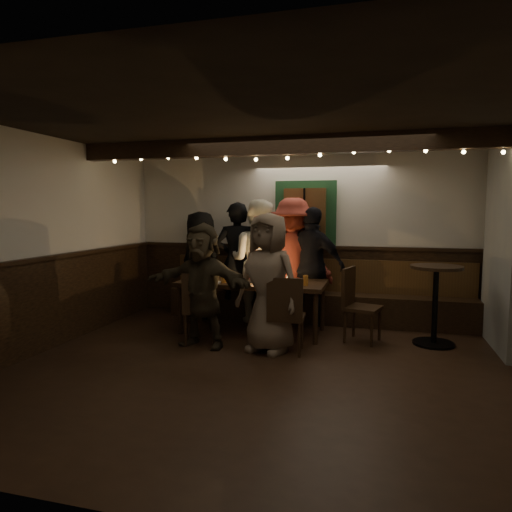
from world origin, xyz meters
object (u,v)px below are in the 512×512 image
(person_d, at_px, (292,260))
(high_top, at_px, (435,295))
(chair_near_left, at_px, (199,304))
(person_c, at_px, (258,261))
(person_a, at_px, (201,264))
(person_g, at_px, (268,283))
(person_b, at_px, (237,261))
(chair_near_right, at_px, (286,311))
(person_f, at_px, (202,285))
(dining_table, at_px, (252,286))
(chair_end, at_px, (356,300))
(person_e, at_px, (313,266))

(person_d, bearing_deg, high_top, 158.89)
(chair_near_left, relative_size, person_c, 0.50)
(person_a, height_order, person_g, person_a)
(person_c, bearing_deg, person_a, 4.41)
(person_b, height_order, person_c, person_c)
(chair_near_right, xyz_separation_m, person_g, (-0.23, 0.07, 0.31))
(person_c, height_order, person_f, person_c)
(chair_near_left, height_order, person_f, person_f)
(dining_table, xyz_separation_m, chair_end, (1.41, -0.05, -0.12))
(person_c, bearing_deg, chair_near_left, 81.78)
(dining_table, height_order, person_g, person_g)
(person_c, bearing_deg, person_b, -4.90)
(person_a, bearing_deg, person_e, -159.99)
(person_g, bearing_deg, high_top, 40.28)
(chair_end, height_order, person_a, person_a)
(person_b, xyz_separation_m, person_c, (0.36, -0.08, 0.02))
(chair_near_right, relative_size, person_e, 0.53)
(chair_near_left, bearing_deg, person_b, 88.09)
(high_top, relative_size, person_c, 0.54)
(person_e, relative_size, person_g, 1.05)
(dining_table, distance_m, chair_near_left, 0.89)
(high_top, xyz_separation_m, person_d, (-1.97, 0.75, 0.30))
(person_d, bearing_deg, person_g, 89.69)
(person_e, distance_m, person_f, 1.85)
(high_top, bearing_deg, person_c, 166.26)
(chair_near_left, relative_size, chair_end, 0.96)
(person_d, height_order, person_f, person_d)
(person_c, xyz_separation_m, person_f, (-0.33, -1.42, -0.15))
(chair_near_right, bearing_deg, chair_end, 46.24)
(person_b, distance_m, person_d, 0.87)
(chair_near_right, distance_m, person_f, 1.10)
(chair_end, xyz_separation_m, high_top, (0.97, 0.08, 0.10))
(chair_near_left, xyz_separation_m, person_c, (0.40, 1.37, 0.41))
(chair_end, relative_size, high_top, 0.95)
(chair_near_left, xyz_separation_m, chair_near_right, (1.14, -0.12, 0.00))
(chair_end, distance_m, high_top, 0.98)
(person_b, relative_size, person_g, 1.09)
(person_a, bearing_deg, person_d, -155.01)
(dining_table, relative_size, chair_end, 2.11)
(person_g, bearing_deg, chair_near_right, 0.93)
(person_b, relative_size, person_f, 1.18)
(chair_near_left, distance_m, high_top, 2.98)
(person_a, distance_m, person_b, 0.60)
(chair_end, bearing_deg, dining_table, 177.96)
(chair_near_left, xyz_separation_m, person_d, (0.92, 1.51, 0.42))
(chair_near_left, distance_m, person_e, 1.89)
(dining_table, bearing_deg, chair_near_left, -124.15)
(dining_table, relative_size, chair_near_left, 2.18)
(person_d, bearing_deg, chair_near_right, 97.72)
(dining_table, bearing_deg, person_d, 61.66)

